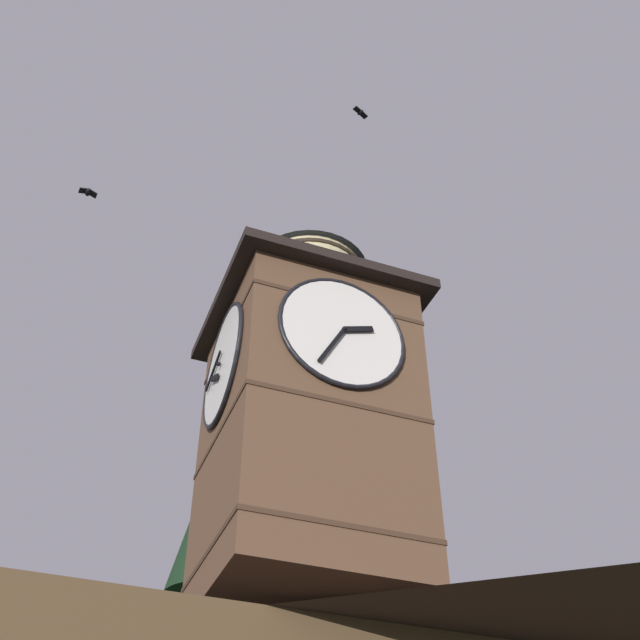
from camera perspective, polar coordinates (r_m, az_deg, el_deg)
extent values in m
cube|color=brown|center=(17.24, -0.83, -8.99)|extent=(3.82, 3.82, 6.72)
cube|color=#432E20|center=(16.07, -0.92, -16.82)|extent=(3.86, 3.86, 0.10)
cube|color=#432E20|center=(17.22, -0.83, -9.08)|extent=(3.86, 3.86, 0.10)
cube|color=#432E20|center=(18.64, -0.76, -2.42)|extent=(3.86, 3.86, 0.10)
cylinder|color=white|center=(16.72, 1.55, -0.84)|extent=(2.69, 0.10, 2.69)
torus|color=black|center=(16.70, 1.58, -0.80)|extent=(2.79, 0.10, 2.79)
cube|color=black|center=(16.81, 2.68, -0.63)|extent=(0.68, 0.04, 0.31)
cube|color=black|center=(16.27, 0.82, -1.72)|extent=(0.62, 0.04, 1.00)
sphere|color=black|center=(16.64, 1.69, -0.62)|extent=(0.10, 0.10, 0.10)
cylinder|color=white|center=(17.71, -6.69, -3.11)|extent=(0.10, 2.69, 2.69)
torus|color=black|center=(17.71, -6.76, -3.10)|extent=(0.10, 2.79, 2.79)
cube|color=black|center=(17.83, -7.30, -3.99)|extent=(0.04, 0.65, 0.43)
cube|color=black|center=(18.20, -7.40, -3.54)|extent=(0.04, 1.07, 0.42)
sphere|color=black|center=(17.69, -7.03, -3.04)|extent=(0.10, 0.10, 0.10)
cube|color=black|center=(19.27, -0.74, -0.06)|extent=(4.52, 4.52, 0.25)
cylinder|color=beige|center=(19.83, -0.72, 1.83)|extent=(2.55, 2.55, 1.46)
cylinder|color=#2D2319|center=(19.47, -0.73, 0.63)|extent=(2.61, 2.61, 0.10)
cylinder|color=#2D2319|center=(19.70, -0.72, 1.43)|extent=(2.61, 2.61, 0.10)
cylinder|color=#2D2319|center=(19.95, -0.71, 2.21)|extent=(2.61, 2.61, 0.10)
cylinder|color=#2D2319|center=(20.19, -0.70, 2.98)|extent=(2.61, 2.61, 0.10)
cone|color=#384251|center=(20.76, -0.69, 4.63)|extent=(2.85, 2.85, 1.27)
sphere|color=#424C5B|center=(21.29, -0.67, 6.04)|extent=(0.16, 0.16, 0.16)
cone|color=black|center=(21.10, -8.11, -20.47)|extent=(3.72, 3.72, 3.82)
cone|color=black|center=(22.26, -7.39, -13.20)|extent=(2.11, 2.11, 4.42)
ellipsoid|color=black|center=(23.65, 2.81, 14.15)|extent=(0.19, 0.23, 0.11)
cube|color=black|center=(23.71, 3.01, 13.98)|extent=(0.28, 0.23, 0.05)
cube|color=black|center=(23.60, 2.61, 14.32)|extent=(0.28, 0.23, 0.05)
ellipsoid|color=black|center=(23.00, -15.75, 8.51)|extent=(0.18, 0.28, 0.15)
cube|color=black|center=(23.00, -16.04, 8.60)|extent=(0.25, 0.21, 0.11)
cube|color=black|center=(23.01, -15.46, 8.42)|extent=(0.25, 0.21, 0.11)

